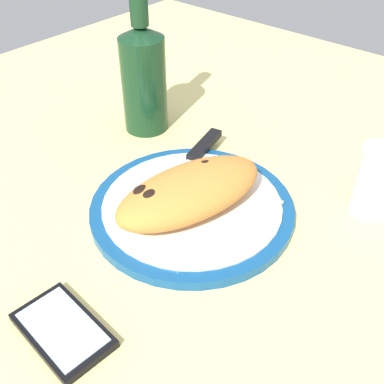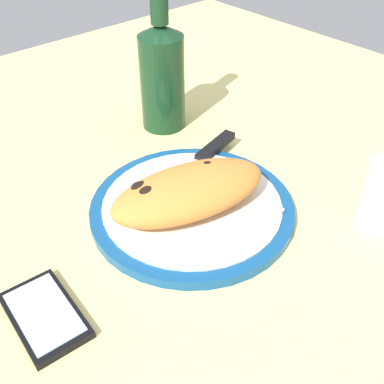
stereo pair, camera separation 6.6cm
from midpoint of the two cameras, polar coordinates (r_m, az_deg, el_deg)
ground_plane at (r=69.68cm, az=2.73°, el=-3.50°), size 150.00×150.00×3.00cm
plate at (r=68.13cm, az=2.78°, el=-2.03°), size 29.73×29.73×1.77cm
calzone at (r=64.85cm, az=2.57°, el=-0.03°), size 24.98×15.88×5.87cm
fork at (r=64.52cm, az=9.09°, el=-4.02°), size 17.08×3.95×0.40cm
knife at (r=76.84cm, az=4.24°, el=4.52°), size 21.80×6.88×1.20cm
smartphone at (r=57.03cm, az=-14.36°, el=-14.55°), size 7.75×12.24×1.16cm
wine_bottle at (r=84.70cm, az=-1.40°, el=14.18°), size 8.00×8.00×26.50cm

